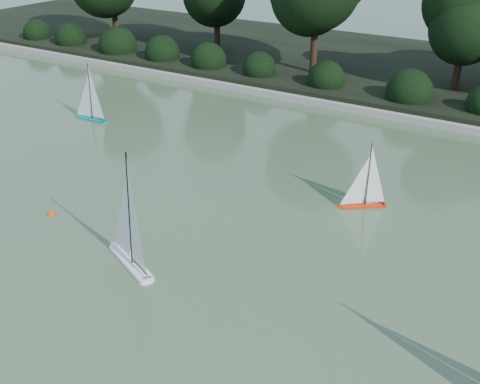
# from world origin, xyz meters

# --- Properties ---
(ground) EXTENTS (80.00, 80.00, 0.00)m
(ground) POSITION_xyz_m (0.00, 0.00, 0.00)
(ground) COLOR #374B2D
(ground) RESTS_ON ground
(pond_coping) EXTENTS (40.00, 0.35, 0.18)m
(pond_coping) POSITION_xyz_m (0.00, 9.00, 0.09)
(pond_coping) COLOR gray
(pond_coping) RESTS_ON ground
(far_bank) EXTENTS (40.00, 8.00, 0.30)m
(far_bank) POSITION_xyz_m (0.00, 13.00, 0.15)
(far_bank) COLOR black
(far_bank) RESTS_ON ground
(shrub_hedge) EXTENTS (29.10, 1.10, 1.10)m
(shrub_hedge) POSITION_xyz_m (0.00, 9.90, 0.45)
(shrub_hedge) COLOR black
(shrub_hedge) RESTS_ON ground
(sailboat_white_a) EXTENTS (1.36, 0.77, 1.94)m
(sailboat_white_a) POSITION_xyz_m (-1.08, 0.57, 0.31)
(sailboat_white_a) COLOR white
(sailboat_white_a) RESTS_ON ground
(sailboat_orange) EXTENTS (0.84, 0.66, 1.31)m
(sailboat_orange) POSITION_xyz_m (1.23, 4.09, 0.21)
(sailboat_orange) COLOR red
(sailboat_orange) RESTS_ON ground
(sailboat_teal) EXTENTS (1.09, 0.19, 1.50)m
(sailboat_teal) POSITION_xyz_m (-6.22, 4.94, 0.24)
(sailboat_teal) COLOR #058480
(sailboat_teal) RESTS_ON ground
(race_buoy) EXTENTS (0.14, 0.14, 0.14)m
(race_buoy) POSITION_xyz_m (-3.20, 0.98, 0.00)
(race_buoy) COLOR #E4430C
(race_buoy) RESTS_ON ground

